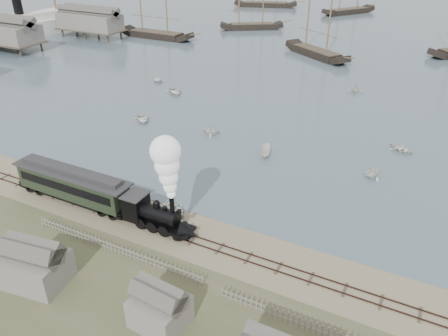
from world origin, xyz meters
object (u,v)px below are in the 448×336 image
at_px(locomotive, 164,193).
at_px(beached_dinghy, 174,213).
at_px(steamship, 19,14).
at_px(passenger_coach, 73,184).

xyz_separation_m(locomotive, beached_dinghy, (-0.81, 2.58, -4.22)).
bearing_deg(steamship, passenger_coach, -113.87).
bearing_deg(beached_dinghy, passenger_coach, 140.18).
bearing_deg(steamship, beached_dinghy, -108.68).
relative_size(locomotive, steamship, 0.19).
relative_size(locomotive, passenger_coach, 0.68).
height_order(passenger_coach, beached_dinghy, passenger_coach).
distance_m(passenger_coach, beached_dinghy, 11.84).
distance_m(locomotive, steamship, 102.12).
bearing_deg(locomotive, beached_dinghy, 107.55).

